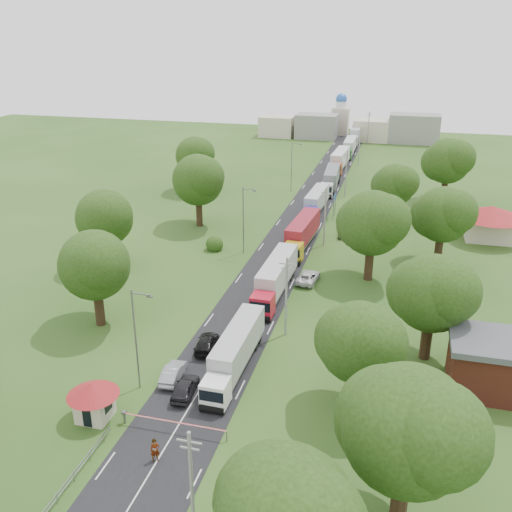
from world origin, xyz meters
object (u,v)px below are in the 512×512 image
(boom_barrier, at_px, (159,420))
(guard_booth, at_px, (93,397))
(info_sign, at_px, (335,201))
(pedestrian_near, at_px, (155,450))
(car_lane_front, at_px, (185,388))
(car_lane_mid, at_px, (173,373))
(truck_0, at_px, (235,351))

(boom_barrier, xyz_separation_m, guard_booth, (-5.84, -0.00, 1.27))
(boom_barrier, bearing_deg, info_sign, 83.76)
(info_sign, height_order, pedestrian_near, info_sign)
(info_sign, distance_m, pedestrian_near, 63.75)
(guard_booth, height_order, car_lane_front, guard_booth)
(boom_barrier, height_order, pedestrian_near, pedestrian_near)
(car_lane_front, relative_size, car_lane_mid, 1.01)
(car_lane_mid, distance_m, pedestrian_near, 10.89)
(info_sign, distance_m, car_lane_front, 55.39)
(boom_barrier, xyz_separation_m, car_lane_front, (0.36, 5.00, -0.14))
(guard_booth, height_order, truck_0, truck_0)
(info_sign, bearing_deg, guard_booth, -101.68)
(info_sign, distance_m, car_lane_mid, 53.68)
(info_sign, xyz_separation_m, car_lane_mid, (-8.20, -53.00, -2.28))
(guard_booth, height_order, info_sign, info_sign)
(car_lane_front, bearing_deg, info_sign, -100.66)
(car_lane_front, bearing_deg, truck_0, -126.44)
(pedestrian_near, bearing_deg, guard_booth, 125.57)
(car_lane_mid, bearing_deg, boom_barrier, 98.67)
(guard_booth, relative_size, pedestrian_near, 2.24)
(guard_booth, bearing_deg, car_lane_mid, 59.04)
(car_lane_front, relative_size, pedestrian_near, 2.26)
(info_sign, relative_size, truck_0, 0.29)
(boom_barrier, distance_m, guard_booth, 5.98)
(truck_0, bearing_deg, car_lane_front, -122.21)
(info_sign, xyz_separation_m, truck_0, (-3.00, -49.91, -0.95))
(pedestrian_near, bearing_deg, car_lane_mid, 77.21)
(truck_0, bearing_deg, pedestrian_near, -99.71)
(car_lane_mid, xyz_separation_m, pedestrian_near, (2.88, -10.50, 0.26))
(guard_booth, distance_m, car_lane_front, 8.09)
(guard_booth, xyz_separation_m, pedestrian_near, (7.08, -3.50, -1.18))
(boom_barrier, bearing_deg, pedestrian_near, -70.52)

